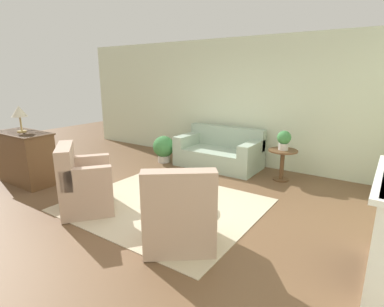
{
  "coord_description": "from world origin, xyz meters",
  "views": [
    {
      "loc": [
        2.82,
        -3.38,
        2.0
      ],
      "look_at": [
        0.15,
        0.55,
        0.75
      ],
      "focal_mm": 28.0,
      "sensor_mm": 36.0,
      "label": 1
    }
  ],
  "objects_px": {
    "potted_plant_on_side_table": "(284,139)",
    "dresser": "(26,157)",
    "armchair_left": "(83,185)",
    "armchair_right": "(179,216)",
    "ottoman_table": "(175,188)",
    "side_table": "(282,159)",
    "couch": "(219,153)",
    "table_lamp": "(19,112)",
    "potted_plant_floor": "(164,148)"
  },
  "relations": [
    {
      "from": "couch",
      "to": "potted_plant_floor",
      "type": "bearing_deg",
      "value": -160.56
    },
    {
      "from": "ottoman_table",
      "to": "table_lamp",
      "type": "bearing_deg",
      "value": -165.18
    },
    {
      "from": "side_table",
      "to": "table_lamp",
      "type": "relative_size",
      "value": 1.26
    },
    {
      "from": "couch",
      "to": "dresser",
      "type": "height_order",
      "value": "dresser"
    },
    {
      "from": "armchair_left",
      "to": "potted_plant_floor",
      "type": "distance_m",
      "value": 2.79
    },
    {
      "from": "armchair_right",
      "to": "potted_plant_on_side_table",
      "type": "height_order",
      "value": "armchair_right"
    },
    {
      "from": "side_table",
      "to": "dresser",
      "type": "bearing_deg",
      "value": -144.34
    },
    {
      "from": "armchair_left",
      "to": "potted_plant_on_side_table",
      "type": "bearing_deg",
      "value": 55.94
    },
    {
      "from": "armchair_left",
      "to": "dresser",
      "type": "bearing_deg",
      "value": 175.15
    },
    {
      "from": "armchair_right",
      "to": "ottoman_table",
      "type": "bearing_deg",
      "value": 129.98
    },
    {
      "from": "couch",
      "to": "potted_plant_on_side_table",
      "type": "bearing_deg",
      "value": -5.22
    },
    {
      "from": "armchair_right",
      "to": "armchair_left",
      "type": "bearing_deg",
      "value": 180.0
    },
    {
      "from": "armchair_left",
      "to": "side_table",
      "type": "distance_m",
      "value": 3.64
    },
    {
      "from": "couch",
      "to": "side_table",
      "type": "relative_size",
      "value": 2.99
    },
    {
      "from": "table_lamp",
      "to": "armchair_left",
      "type": "bearing_deg",
      "value": -4.85
    },
    {
      "from": "side_table",
      "to": "table_lamp",
      "type": "distance_m",
      "value": 4.97
    },
    {
      "from": "potted_plant_on_side_table",
      "to": "ottoman_table",
      "type": "bearing_deg",
      "value": -116.53
    },
    {
      "from": "armchair_left",
      "to": "dresser",
      "type": "relative_size",
      "value": 0.89
    },
    {
      "from": "couch",
      "to": "table_lamp",
      "type": "xyz_separation_m",
      "value": [
        -2.51,
        -2.98,
        1.03
      ]
    },
    {
      "from": "armchair_left",
      "to": "potted_plant_on_side_table",
      "type": "distance_m",
      "value": 3.66
    },
    {
      "from": "ottoman_table",
      "to": "armchair_right",
      "type": "bearing_deg",
      "value": -50.02
    },
    {
      "from": "ottoman_table",
      "to": "couch",
      "type": "bearing_deg",
      "value": 100.9
    },
    {
      "from": "couch",
      "to": "side_table",
      "type": "height_order",
      "value": "couch"
    },
    {
      "from": "potted_plant_on_side_table",
      "to": "dresser",
      "type": "bearing_deg",
      "value": -144.34
    },
    {
      "from": "armchair_right",
      "to": "dresser",
      "type": "height_order",
      "value": "armchair_right"
    },
    {
      "from": "ottoman_table",
      "to": "side_table",
      "type": "relative_size",
      "value": 1.19
    },
    {
      "from": "couch",
      "to": "armchair_left",
      "type": "bearing_deg",
      "value": -100.4
    },
    {
      "from": "side_table",
      "to": "dresser",
      "type": "xyz_separation_m",
      "value": [
        -3.97,
        -2.85,
        0.08
      ]
    },
    {
      "from": "dresser",
      "to": "potted_plant_on_side_table",
      "type": "bearing_deg",
      "value": 35.66
    },
    {
      "from": "armchair_left",
      "to": "potted_plant_on_side_table",
      "type": "height_order",
      "value": "armchair_left"
    },
    {
      "from": "armchair_right",
      "to": "side_table",
      "type": "bearing_deg",
      "value": 85.34
    },
    {
      "from": "dresser",
      "to": "potted_plant_on_side_table",
      "type": "distance_m",
      "value": 4.9
    },
    {
      "from": "armchair_left",
      "to": "potted_plant_on_side_table",
      "type": "relative_size",
      "value": 2.92
    },
    {
      "from": "potted_plant_floor",
      "to": "couch",
      "type": "bearing_deg",
      "value": 19.44
    },
    {
      "from": "side_table",
      "to": "potted_plant_floor",
      "type": "height_order",
      "value": "potted_plant_floor"
    },
    {
      "from": "couch",
      "to": "armchair_left",
      "type": "xyz_separation_m",
      "value": [
        -0.58,
        -3.15,
        0.09
      ]
    },
    {
      "from": "armchair_right",
      "to": "dresser",
      "type": "xyz_separation_m",
      "value": [
        -3.72,
        0.16,
        0.11
      ]
    },
    {
      "from": "ottoman_table",
      "to": "dresser",
      "type": "height_order",
      "value": "dresser"
    },
    {
      "from": "potted_plant_on_side_table",
      "to": "table_lamp",
      "type": "relative_size",
      "value": 0.77
    },
    {
      "from": "dresser",
      "to": "potted_plant_floor",
      "type": "height_order",
      "value": "dresser"
    },
    {
      "from": "couch",
      "to": "side_table",
      "type": "xyz_separation_m",
      "value": [
        1.46,
        -0.13,
        0.11
      ]
    },
    {
      "from": "dresser",
      "to": "ottoman_table",
      "type": "bearing_deg",
      "value": 14.82
    },
    {
      "from": "ottoman_table",
      "to": "dresser",
      "type": "xyz_separation_m",
      "value": [
        -2.94,
        -0.78,
        0.24
      ]
    },
    {
      "from": "ottoman_table",
      "to": "dresser",
      "type": "relative_size",
      "value": 0.6
    },
    {
      "from": "couch",
      "to": "potted_plant_floor",
      "type": "height_order",
      "value": "couch"
    },
    {
      "from": "couch",
      "to": "ottoman_table",
      "type": "xyz_separation_m",
      "value": [
        0.42,
        -2.2,
        -0.05
      ]
    },
    {
      "from": "armchair_right",
      "to": "table_lamp",
      "type": "bearing_deg",
      "value": 177.48
    },
    {
      "from": "side_table",
      "to": "potted_plant_on_side_table",
      "type": "bearing_deg",
      "value": 0.0
    },
    {
      "from": "armchair_left",
      "to": "side_table",
      "type": "xyz_separation_m",
      "value": [
        2.04,
        3.01,
        0.02
      ]
    },
    {
      "from": "armchair_right",
      "to": "potted_plant_on_side_table",
      "type": "bearing_deg",
      "value": 85.34
    }
  ]
}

